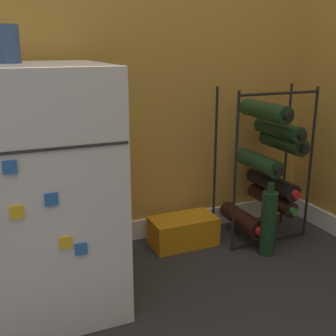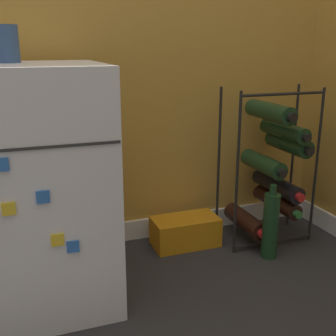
% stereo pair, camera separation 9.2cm
% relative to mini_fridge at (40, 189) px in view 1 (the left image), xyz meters
% --- Properties ---
extents(mini_fridge, '(0.46, 0.54, 0.80)m').
position_rel_mini_fridge_xyz_m(mini_fridge, '(0.00, 0.00, 0.00)').
color(mini_fridge, white).
rests_on(mini_fridge, ground_plane).
extents(wine_rack, '(0.40, 0.33, 0.69)m').
position_rel_mini_fridge_xyz_m(wine_rack, '(0.99, 0.12, -0.06)').
color(wine_rack, black).
rests_on(wine_rack, ground_plane).
extents(soda_box, '(0.29, 0.15, 0.13)m').
position_rel_mini_fridge_xyz_m(soda_box, '(0.61, 0.18, -0.34)').
color(soda_box, orange).
rests_on(soda_box, ground_plane).
extents(fridge_top_cup, '(0.07, 0.07, 0.11)m').
position_rel_mini_fridge_xyz_m(fridge_top_cup, '(-0.05, 0.05, 0.46)').
color(fridge_top_cup, '#335184').
rests_on(fridge_top_cup, mini_fridge).
extents(loose_bottle_floor, '(0.07, 0.07, 0.32)m').
position_rel_mini_fridge_xyz_m(loose_bottle_floor, '(0.90, -0.04, -0.26)').
color(loose_bottle_floor, '#19381E').
rests_on(loose_bottle_floor, ground_plane).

